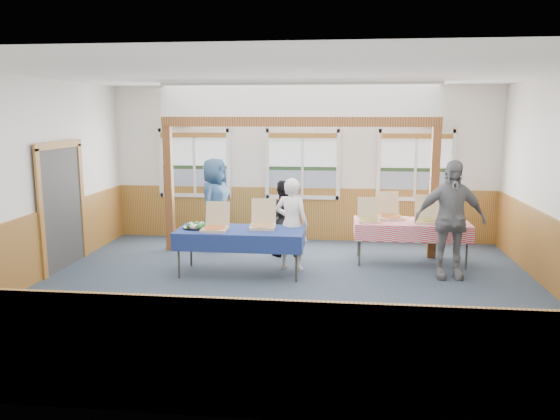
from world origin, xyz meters
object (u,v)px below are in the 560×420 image
Objects in this scene: table_right at (411,224)px; woman_black at (282,218)px; table_left at (241,232)px; person_grey at (450,219)px; woman_white at (292,224)px; man_blue at (215,204)px.

woman_black reaches higher than table_right.
table_left is 3.06m from table_right.
woman_black is 0.74× the size of person_grey.
woman_white is 2.59m from person_grey.
person_grey is (3.39, 0.18, 0.26)m from table_left.
woman_white is at bearing -158.36° from table_right.
woman_white is 1.11× the size of woman_black.
woman_black is 1.45m from man_blue.
person_grey reaches higher than man_blue.
table_left is at bearing -156.37° from table_right.
table_left is at bearing 179.46° from person_grey.
man_blue is at bearing -24.29° from woman_white.
woman_black is at bearing 155.52° from person_grey.
man_blue is at bearing 156.90° from person_grey.
table_right is at bearing -91.23° from man_blue.
woman_white is 0.82× the size of person_grey.
table_right is 2.18m from woman_white.
table_left is 1.38m from woman_black.
table_left is 1.60× the size of woman_black.
table_right is 1.07× the size of person_grey.
person_grey is (4.21, -1.49, 0.07)m from man_blue.
woman_black is 3.04m from person_grey.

